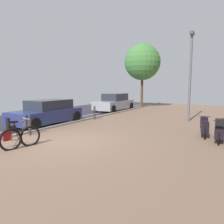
{
  "coord_description": "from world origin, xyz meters",
  "views": [
    {
      "loc": [
        5.56,
        -5.88,
        2.1
      ],
      "look_at": [
        1.75,
        0.76,
        1.16
      ],
      "focal_mm": 33.89,
      "sensor_mm": 36.0,
      "label": 1
    }
  ],
  "objects_px": {
    "scooter_near": "(219,131)",
    "bollard_near": "(30,125)",
    "bollard_far": "(95,113)",
    "lamp_post": "(190,72)",
    "street_tree": "(142,62)",
    "scooter_far": "(205,128)",
    "parked_car_near": "(47,113)",
    "parked_car_far": "(114,103)",
    "bicycle_foreground": "(19,136)"
  },
  "relations": [
    {
      "from": "scooter_near",
      "to": "bollard_near",
      "type": "xyz_separation_m",
      "value": [
        -7.24,
        -2.63,
        -0.0
      ]
    },
    {
      "from": "bollard_near",
      "to": "bollard_far",
      "type": "bearing_deg",
      "value": 90.0
    },
    {
      "from": "lamp_post",
      "to": "street_tree",
      "type": "xyz_separation_m",
      "value": [
        -5.69,
        6.6,
        1.52
      ]
    },
    {
      "from": "scooter_far",
      "to": "bollard_far",
      "type": "height_order",
      "value": "bollard_far"
    },
    {
      "from": "parked_car_near",
      "to": "bollard_far",
      "type": "height_order",
      "value": "parked_car_near"
    },
    {
      "from": "parked_car_far",
      "to": "bollard_far",
      "type": "distance_m",
      "value": 5.25
    },
    {
      "from": "lamp_post",
      "to": "street_tree",
      "type": "distance_m",
      "value": 8.85
    },
    {
      "from": "scooter_near",
      "to": "parked_car_far",
      "type": "relative_size",
      "value": 0.38
    },
    {
      "from": "scooter_far",
      "to": "parked_car_near",
      "type": "bearing_deg",
      "value": -171.74
    },
    {
      "from": "bollard_near",
      "to": "bicycle_foreground",
      "type": "bearing_deg",
      "value": -48.92
    },
    {
      "from": "scooter_near",
      "to": "parked_car_far",
      "type": "distance_m",
      "value": 11.35
    },
    {
      "from": "bicycle_foreground",
      "to": "parked_car_far",
      "type": "relative_size",
      "value": 0.33
    },
    {
      "from": "parked_car_near",
      "to": "scooter_near",
      "type": "bearing_deg",
      "value": 2.39
    },
    {
      "from": "scooter_near",
      "to": "bicycle_foreground",
      "type": "bearing_deg",
      "value": -144.75
    },
    {
      "from": "bicycle_foreground",
      "to": "scooter_near",
      "type": "height_order",
      "value": "bicycle_foreground"
    },
    {
      "from": "bicycle_foreground",
      "to": "street_tree",
      "type": "relative_size",
      "value": 0.23
    },
    {
      "from": "parked_car_far",
      "to": "bollard_far",
      "type": "xyz_separation_m",
      "value": [
        1.37,
        -5.06,
        -0.26
      ]
    },
    {
      "from": "parked_car_near",
      "to": "bollard_far",
      "type": "bearing_deg",
      "value": 63.51
    },
    {
      "from": "bollard_far",
      "to": "street_tree",
      "type": "bearing_deg",
      "value": 92.35
    },
    {
      "from": "bicycle_foreground",
      "to": "scooter_near",
      "type": "xyz_separation_m",
      "value": [
        5.9,
        4.17,
        0.04
      ]
    },
    {
      "from": "scooter_far",
      "to": "lamp_post",
      "type": "xyz_separation_m",
      "value": [
        -1.32,
        3.82,
        2.56
      ]
    },
    {
      "from": "lamp_post",
      "to": "bollard_far",
      "type": "distance_m",
      "value": 6.32
    },
    {
      "from": "parked_car_near",
      "to": "lamp_post",
      "type": "relative_size",
      "value": 0.78
    },
    {
      "from": "bollard_far",
      "to": "bollard_near",
      "type": "bearing_deg",
      "value": -90.0
    },
    {
      "from": "scooter_near",
      "to": "bollard_near",
      "type": "distance_m",
      "value": 7.71
    },
    {
      "from": "parked_car_near",
      "to": "parked_car_far",
      "type": "height_order",
      "value": "parked_car_far"
    },
    {
      "from": "parked_car_near",
      "to": "bollard_far",
      "type": "distance_m",
      "value": 3.01
    },
    {
      "from": "bollard_far",
      "to": "bicycle_foreground",
      "type": "bearing_deg",
      "value": -78.34
    },
    {
      "from": "scooter_far",
      "to": "lamp_post",
      "type": "distance_m",
      "value": 4.78
    },
    {
      "from": "bollard_near",
      "to": "scooter_far",
      "type": "bearing_deg",
      "value": 27.33
    },
    {
      "from": "street_tree",
      "to": "bollard_far",
      "type": "relative_size",
      "value": 7.36
    },
    {
      "from": "parked_car_far",
      "to": "street_tree",
      "type": "height_order",
      "value": "street_tree"
    },
    {
      "from": "street_tree",
      "to": "bollard_far",
      "type": "height_order",
      "value": "street_tree"
    },
    {
      "from": "street_tree",
      "to": "bollard_far",
      "type": "distance_m",
      "value": 9.77
    },
    {
      "from": "street_tree",
      "to": "parked_car_near",
      "type": "bearing_deg",
      "value": -94.81
    },
    {
      "from": "street_tree",
      "to": "bollard_near",
      "type": "relative_size",
      "value": 7.17
    },
    {
      "from": "street_tree",
      "to": "bollard_near",
      "type": "distance_m",
      "value": 14.43
    },
    {
      "from": "bicycle_foreground",
      "to": "street_tree",
      "type": "distance_m",
      "value": 16.01
    },
    {
      "from": "scooter_far",
      "to": "bollard_far",
      "type": "relative_size",
      "value": 2.08
    },
    {
      "from": "scooter_far",
      "to": "street_tree",
      "type": "height_order",
      "value": "street_tree"
    },
    {
      "from": "bicycle_foreground",
      "to": "parked_car_far",
      "type": "height_order",
      "value": "parked_car_far"
    },
    {
      "from": "street_tree",
      "to": "parked_car_far",
      "type": "bearing_deg",
      "value": -104.77
    },
    {
      "from": "street_tree",
      "to": "bollard_far",
      "type": "xyz_separation_m",
      "value": [
        0.36,
        -8.89,
        -4.04
      ]
    },
    {
      "from": "street_tree",
      "to": "bollard_far",
      "type": "bearing_deg",
      "value": -87.65
    },
    {
      "from": "parked_car_far",
      "to": "bollard_far",
      "type": "relative_size",
      "value": 5.19
    },
    {
      "from": "bicycle_foreground",
      "to": "scooter_far",
      "type": "distance_m",
      "value": 7.27
    },
    {
      "from": "bicycle_foreground",
      "to": "parked_car_far",
      "type": "distance_m",
      "value": 11.88
    },
    {
      "from": "bicycle_foreground",
      "to": "bollard_far",
      "type": "distance_m",
      "value": 6.64
    },
    {
      "from": "scooter_near",
      "to": "lamp_post",
      "type": "xyz_separation_m",
      "value": [
        -1.92,
        4.62,
        2.5
      ]
    },
    {
      "from": "bicycle_foreground",
      "to": "bollard_far",
      "type": "bearing_deg",
      "value": 101.66
    }
  ]
}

